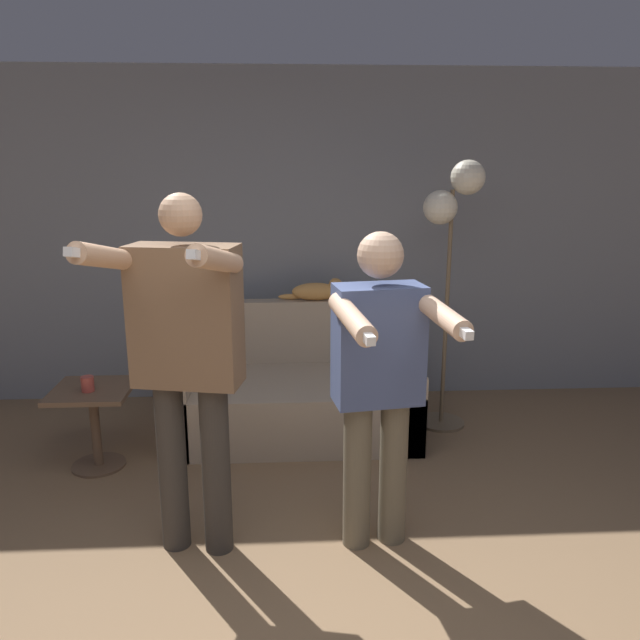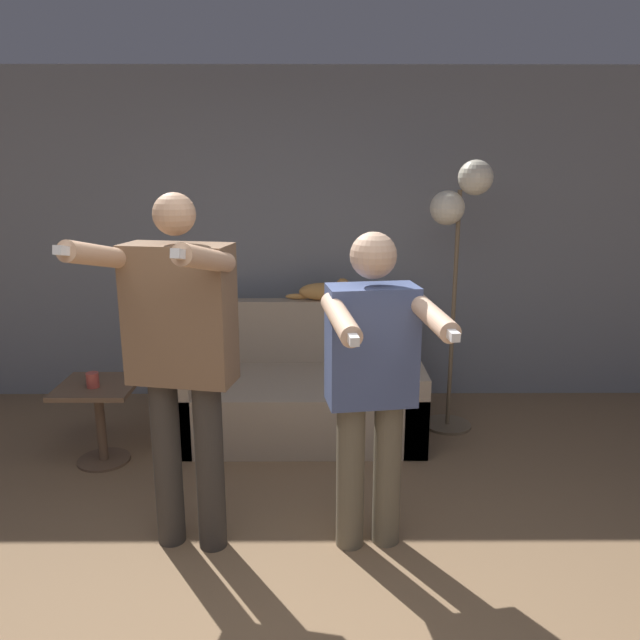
% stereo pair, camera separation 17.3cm
% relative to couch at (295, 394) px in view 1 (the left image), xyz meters
% --- Properties ---
extents(wall_back, '(10.00, 0.05, 2.60)m').
position_rel_couch_xyz_m(wall_back, '(-0.02, 0.73, 1.03)').
color(wall_back, gray).
rests_on(wall_back, ground_plane).
extents(couch, '(1.70, 0.95, 0.88)m').
position_rel_couch_xyz_m(couch, '(0.00, 0.00, 0.00)').
color(couch, tan).
rests_on(couch, ground_plane).
extents(person_left, '(0.65, 0.75, 1.77)m').
position_rel_couch_xyz_m(person_left, '(-0.52, -1.43, 0.77)').
color(person_left, '#38332D').
rests_on(person_left, ground_plane).
extents(person_right, '(0.55, 0.72, 1.59)m').
position_rel_couch_xyz_m(person_right, '(0.39, -1.43, 0.64)').
color(person_right, '#6B604C').
rests_on(person_right, ground_plane).
extents(cat, '(0.49, 0.13, 0.17)m').
position_rel_couch_xyz_m(cat, '(0.18, 0.36, 0.69)').
color(cat, tan).
rests_on(cat, couch).
extents(floor_lamp, '(0.42, 0.34, 1.91)m').
position_rel_couch_xyz_m(floor_lamp, '(1.10, 0.04, 1.25)').
color(floor_lamp, '#756047').
rests_on(floor_lamp, ground_plane).
extents(side_table, '(0.48, 0.48, 0.53)m').
position_rel_couch_xyz_m(side_table, '(-1.27, -0.51, 0.11)').
color(side_table, brown).
rests_on(side_table, ground_plane).
extents(cup, '(0.08, 0.08, 0.09)m').
position_rel_couch_xyz_m(cup, '(-1.27, -0.56, 0.31)').
color(cup, '#B7473D').
rests_on(cup, side_table).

